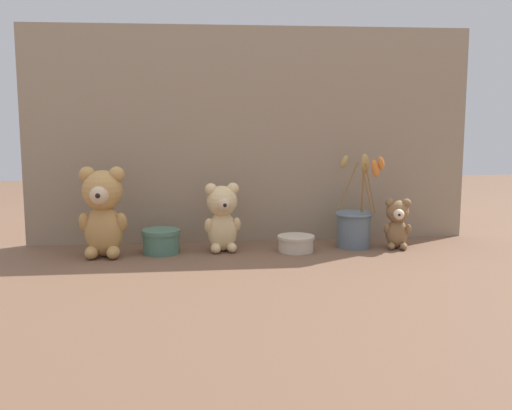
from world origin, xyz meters
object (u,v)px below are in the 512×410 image
teddy_bear_medium (222,216)px  decorative_tin_tall (296,243)px  teddy_bear_large (103,210)px  teddy_bear_small (398,223)px  decorative_tin_short (161,241)px  flower_vase (355,222)px

teddy_bear_medium → decorative_tin_tall: size_ratio=1.86×
teddy_bear_large → teddy_bear_small: teddy_bear_large is taller
teddy_bear_small → decorative_tin_short: size_ratio=1.36×
flower_vase → teddy_bear_small: bearing=-15.0°
teddy_bear_large → decorative_tin_tall: size_ratio=2.35×
teddy_bear_medium → decorative_tin_short: teddy_bear_medium is taller
decorative_tin_tall → flower_vase: bearing=10.3°
teddy_bear_small → decorative_tin_short: (-0.73, 0.02, -0.05)m
flower_vase → decorative_tin_tall: flower_vase is taller
decorative_tin_tall → teddy_bear_medium: bearing=173.0°
teddy_bear_small → flower_vase: (-0.13, 0.03, -0.00)m
decorative_tin_tall → decorative_tin_short: (-0.41, 0.02, 0.01)m
flower_vase → teddy_bear_large: bearing=-177.2°
teddy_bear_medium → teddy_bear_large: bearing=-175.2°
teddy_bear_large → teddy_bear_medium: 0.35m
teddy_bear_medium → teddy_bear_small: bearing=-2.8°
teddy_bear_large → flower_vase: size_ratio=0.90×
teddy_bear_medium → flower_vase: bearing=1.1°
teddy_bear_large → decorative_tin_tall: teddy_bear_large is taller
teddy_bear_large → teddy_bear_small: 0.90m
teddy_bear_large → teddy_bear_small: bearing=0.2°
flower_vase → decorative_tin_tall: size_ratio=2.61×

